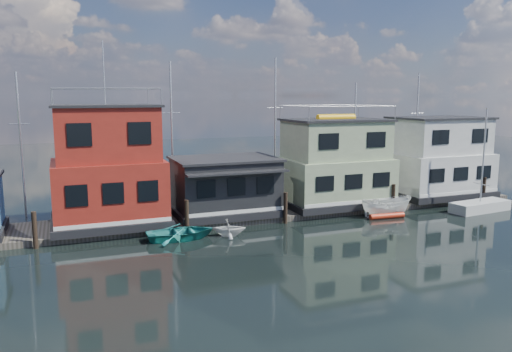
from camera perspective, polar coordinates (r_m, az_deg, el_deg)
name	(u,v)px	position (r m, az deg, el deg)	size (l,w,h in m)	color
ground	(307,271)	(25.89, 5.87, -10.80)	(160.00, 160.00, 0.00)	black
dock	(232,215)	(36.46, -2.78, -4.52)	(48.00, 5.00, 0.40)	#595147
houseboat_red	(108,169)	(34.04, -16.52, 0.82)	(7.40, 5.90, 11.86)	black
houseboat_dark	(225,186)	(35.83, -3.55, -1.15)	(7.40, 6.10, 4.06)	black
houseboat_green	(335,164)	(39.32, 9.01, 1.35)	(8.40, 5.90, 7.03)	black
houseboat_white	(438,159)	(45.17, 20.04, 1.89)	(8.40, 5.90, 6.66)	black
pilings	(240,212)	(33.57, -1.80, -4.13)	(42.28, 0.28, 2.20)	#2D2116
background_masts	(262,134)	(42.83, 0.65, 4.79)	(36.40, 0.16, 12.00)	silver
dinghy_teal	(181,232)	(31.45, -8.56, -6.39)	(3.02, 4.23, 0.88)	teal
red_kayak	(387,216)	(37.51, 14.75, -4.43)	(0.40, 0.40, 2.71)	red
motorboat	(386,207)	(37.97, 14.68, -3.41)	(1.46, 3.88, 1.50)	white
day_sailer	(480,206)	(42.17, 24.22, -3.10)	(5.17, 2.18, 7.93)	beige
dinghy_white	(229,228)	(31.78, -3.12, -5.91)	(1.83, 2.12, 1.11)	white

